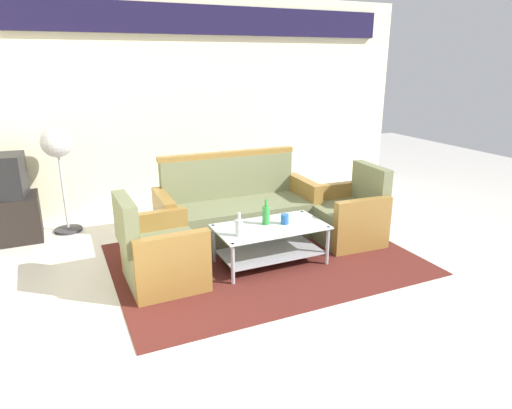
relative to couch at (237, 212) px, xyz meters
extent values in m
plane|color=beige|center=(-0.05, -1.55, -0.32)|extent=(14.00, 14.00, 0.00)
cube|color=beige|center=(-0.05, 1.51, 1.08)|extent=(6.52, 0.12, 2.80)
cube|color=#191433|center=(-0.05, 1.42, 2.15)|extent=(5.76, 0.08, 0.36)
cube|color=#511E19|center=(0.03, -0.68, -0.31)|extent=(3.01, 2.16, 0.01)
cube|color=#6B704C|center=(0.00, -0.05, -0.10)|extent=(1.62, 0.74, 0.42)
cube|color=#6B704C|center=(0.01, 0.27, 0.35)|extent=(1.60, 0.18, 0.48)
cube|color=olive|center=(0.84, -0.08, 0.00)|extent=(0.14, 0.70, 0.62)
cube|color=olive|center=(-0.84, -0.03, 0.00)|extent=(0.14, 0.70, 0.62)
cube|color=olive|center=(0.01, 0.27, 0.62)|extent=(1.64, 0.14, 0.06)
cube|color=#6B704C|center=(-1.03, -0.74, -0.11)|extent=(0.67, 0.61, 0.40)
cube|color=#6B704C|center=(-1.34, -0.75, 0.32)|extent=(0.13, 0.60, 0.45)
cube|color=olive|center=(-1.04, -0.41, -0.02)|extent=(0.66, 0.11, 0.58)
cube|color=olive|center=(-1.02, -1.07, -0.02)|extent=(0.66, 0.11, 0.58)
cube|color=#6B704C|center=(1.08, -0.60, -0.11)|extent=(0.69, 0.64, 0.40)
cube|color=#6B704C|center=(1.39, -0.62, 0.32)|extent=(0.15, 0.61, 0.45)
cube|color=olive|center=(1.07, -0.93, -0.02)|extent=(0.66, 0.14, 0.58)
cube|color=olive|center=(1.10, -0.27, -0.02)|extent=(0.66, 0.14, 0.58)
cube|color=silver|center=(0.04, -0.80, 0.09)|extent=(1.10, 0.60, 0.02)
cube|color=#9E9EA5|center=(0.04, -0.80, -0.19)|extent=(1.00, 0.52, 0.02)
cylinder|color=#9E9EA5|center=(-0.47, -0.54, -0.11)|extent=(0.04, 0.04, 0.40)
cylinder|color=#9E9EA5|center=(0.55, -0.54, -0.11)|extent=(0.04, 0.04, 0.40)
cylinder|color=#9E9EA5|center=(-0.47, -1.06, -0.11)|extent=(0.04, 0.04, 0.40)
cylinder|color=#9E9EA5|center=(0.55, -1.06, -0.11)|extent=(0.04, 0.04, 0.40)
cylinder|color=silver|center=(-0.34, -0.91, 0.17)|extent=(0.07, 0.07, 0.16)
cylinder|color=silver|center=(-0.34, -0.91, 0.29)|extent=(0.03, 0.03, 0.07)
cylinder|color=#2D8C38|center=(0.02, -0.73, 0.19)|extent=(0.07, 0.07, 0.18)
cylinder|color=#2D8C38|center=(0.02, -0.73, 0.32)|extent=(0.03, 0.03, 0.08)
cylinder|color=#2659A5|center=(0.20, -0.80, 0.14)|extent=(0.08, 0.08, 0.10)
cube|color=black|center=(-2.46, 1.00, -0.06)|extent=(0.80, 0.50, 0.52)
cylinder|color=#2D2D33|center=(-1.78, 1.05, -0.30)|extent=(0.32, 0.32, 0.03)
cylinder|color=#B2B2B7|center=(-1.78, 1.05, 0.19)|extent=(0.03, 0.03, 0.95)
sphere|color=#B2B2B7|center=(-1.78, 1.05, 0.77)|extent=(0.36, 0.36, 0.36)
camera|label=1|loc=(-1.83, -4.55, 1.68)|focal=31.66mm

